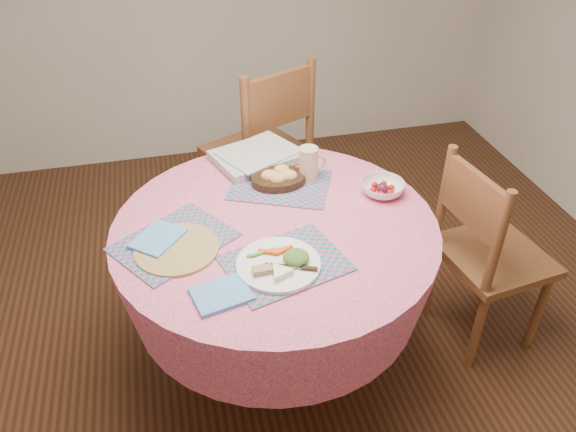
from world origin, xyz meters
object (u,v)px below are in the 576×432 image
dining_table (276,263)px  latte_mug (309,163)px  chair_right (486,251)px  wicker_trivet (177,249)px  chair_back (263,149)px  fruit_bowl (382,188)px  dinner_plate (281,263)px  bread_bowl (279,177)px

dining_table → latte_mug: bearing=53.3°
chair_right → wicker_trivet: (-1.29, -0.02, 0.27)m
wicker_trivet → latte_mug: (0.58, 0.35, 0.07)m
dining_table → latte_mug: latte_mug is taller
chair_back → fruit_bowl: 0.94m
chair_right → latte_mug: bearing=56.8°
chair_right → chair_back: size_ratio=0.89×
dinner_plate → bread_bowl: size_ratio=1.26×
dining_table → bread_bowl: size_ratio=5.39×
chair_right → bread_bowl: chair_right is taller
chair_right → chair_back: chair_back is taller
chair_right → latte_mug: 0.85m
chair_right → bread_bowl: bearing=60.9°
wicker_trivet → dinner_plate: size_ratio=1.03×
chair_back → bread_bowl: (-0.07, -0.68, 0.24)m
wicker_trivet → bread_bowl: bread_bowl is taller
fruit_bowl → chair_right: bearing=-19.2°
chair_back → dinner_plate: 1.23m
chair_back → latte_mug: 0.73m
chair_back → latte_mug: size_ratio=7.30×
chair_back → dinner_plate: chair_back is taller
dinner_plate → latte_mug: 0.59m
wicker_trivet → latte_mug: latte_mug is taller
dining_table → chair_right: (0.91, -0.05, -0.07)m
chair_right → latte_mug: (-0.70, 0.33, 0.34)m
chair_back → latte_mug: bearing=71.5°
chair_right → bread_bowl: size_ratio=4.05×
chair_right → chair_back: bearing=29.6°
bread_bowl → chair_right: bearing=-21.2°
latte_mug → chair_back: bearing=95.7°
chair_back → latte_mug: (0.07, -0.67, 0.28)m
dinner_plate → chair_back: bearing=81.5°
chair_right → dinner_plate: chair_right is taller
dinner_plate → dining_table: bearing=81.7°
dinner_plate → latte_mug: bearing=65.2°
dining_table → chair_back: size_ratio=1.18×
chair_right → fruit_bowl: chair_right is taller
dining_table → fruit_bowl: (0.47, 0.10, 0.22)m
dinner_plate → latte_mug: latte_mug is taller
chair_back → bread_bowl: bearing=60.3°
dining_table → chair_right: size_ratio=1.33×
fruit_bowl → bread_bowl: bearing=156.6°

